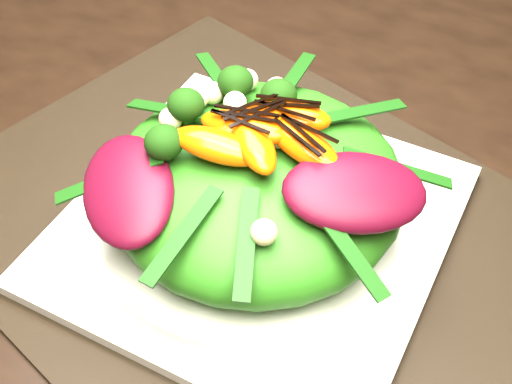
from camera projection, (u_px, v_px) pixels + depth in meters
The scene contains 10 objects.
dining_table at pixel (417, 277), 0.54m from camera, with size 1.60×0.90×0.75m, color black.
placemat at pixel (256, 232), 0.55m from camera, with size 0.50×0.38×0.00m, color black.
plate_base at pixel (256, 226), 0.54m from camera, with size 0.28×0.28×0.01m, color silver.
salad_bowl at pixel (256, 213), 0.53m from camera, with size 0.25×0.25×0.02m, color silver.
lettuce_mound at pixel (256, 182), 0.51m from camera, with size 0.22×0.22×0.08m, color #2A6D14.
radicchio_leaf at pixel (355, 192), 0.45m from camera, with size 0.10×0.06×0.02m, color #3E0615.
orange_segment at pixel (251, 110), 0.49m from camera, with size 0.06×0.03×0.02m, color #F64904.
broccoli_floret at pixel (207, 79), 0.51m from camera, with size 0.04×0.04×0.04m, color #193409.
macadamia_nut at pixel (238, 201), 0.44m from camera, with size 0.02×0.02×0.02m, color beige.
balsamic_drizzle at pixel (251, 100), 0.49m from camera, with size 0.05×0.00×0.00m, color black.
Camera 1 is at (0.05, -0.34, 1.17)m, focal length 48.00 mm.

